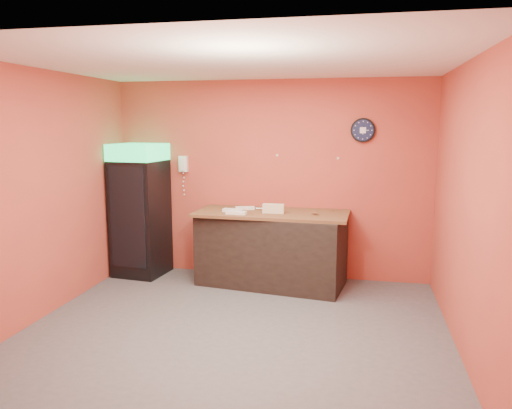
# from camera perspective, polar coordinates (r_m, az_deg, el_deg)

# --- Properties ---
(floor) EXTENTS (4.50, 4.50, 0.00)m
(floor) POSITION_cam_1_polar(r_m,az_deg,el_deg) (5.58, -2.21, -13.93)
(floor) COLOR #47474C
(floor) RESTS_ON ground
(back_wall) EXTENTS (4.50, 0.02, 2.80)m
(back_wall) POSITION_cam_1_polar(r_m,az_deg,el_deg) (7.13, 1.63, 2.85)
(back_wall) COLOR #B94834
(back_wall) RESTS_ON floor
(left_wall) EXTENTS (0.02, 4.00, 2.80)m
(left_wall) POSITION_cam_1_polar(r_m,az_deg,el_deg) (6.14, -23.14, 1.06)
(left_wall) COLOR #B94834
(left_wall) RESTS_ON floor
(right_wall) EXTENTS (0.02, 4.00, 2.80)m
(right_wall) POSITION_cam_1_polar(r_m,az_deg,el_deg) (5.13, 22.86, -0.41)
(right_wall) COLOR #B94834
(right_wall) RESTS_ON floor
(ceiling) EXTENTS (4.50, 4.00, 0.02)m
(ceiling) POSITION_cam_1_polar(r_m,az_deg,el_deg) (5.16, -2.41, 15.97)
(ceiling) COLOR white
(ceiling) RESTS_ON back_wall
(beverage_cooler) EXTENTS (0.74, 0.74, 1.91)m
(beverage_cooler) POSITION_cam_1_polar(r_m,az_deg,el_deg) (7.38, -13.19, -0.83)
(beverage_cooler) COLOR black
(beverage_cooler) RESTS_ON floor
(prep_counter) EXTENTS (2.04, 1.12, 0.97)m
(prep_counter) POSITION_cam_1_polar(r_m,az_deg,el_deg) (6.86, 1.79, -5.18)
(prep_counter) COLOR black
(prep_counter) RESTS_ON floor
(wall_clock) EXTENTS (0.33, 0.06, 0.33)m
(wall_clock) POSITION_cam_1_polar(r_m,az_deg,el_deg) (6.94, 12.12, 8.30)
(wall_clock) COLOR black
(wall_clock) RESTS_ON back_wall
(wall_phone) EXTENTS (0.13, 0.11, 0.23)m
(wall_phone) POSITION_cam_1_polar(r_m,az_deg,el_deg) (7.39, -8.32, 4.61)
(wall_phone) COLOR white
(wall_phone) RESTS_ON back_wall
(butcher_paper) EXTENTS (2.08, 0.97, 0.04)m
(butcher_paper) POSITION_cam_1_polar(r_m,az_deg,el_deg) (6.75, 1.81, -1.02)
(butcher_paper) COLOR brown
(butcher_paper) RESTS_ON prep_counter
(sub_roll_stack) EXTENTS (0.29, 0.11, 0.12)m
(sub_roll_stack) POSITION_cam_1_polar(r_m,az_deg,el_deg) (6.65, 2.01, -0.47)
(sub_roll_stack) COLOR beige
(sub_roll_stack) RESTS_ON butcher_paper
(wrapped_sandwich_left) EXTENTS (0.29, 0.13, 0.04)m
(wrapped_sandwich_left) POSITION_cam_1_polar(r_m,az_deg,el_deg) (6.75, -2.61, -0.67)
(wrapped_sandwich_left) COLOR silver
(wrapped_sandwich_left) RESTS_ON butcher_paper
(wrapped_sandwich_mid) EXTENTS (0.27, 0.13, 0.04)m
(wrapped_sandwich_mid) POSITION_cam_1_polar(r_m,az_deg,el_deg) (6.57, -2.26, -0.95)
(wrapped_sandwich_mid) COLOR silver
(wrapped_sandwich_mid) RESTS_ON butcher_paper
(wrapped_sandwich_right) EXTENTS (0.28, 0.17, 0.04)m
(wrapped_sandwich_right) POSITION_cam_1_polar(r_m,az_deg,el_deg) (6.93, -1.26, -0.41)
(wrapped_sandwich_right) COLOR silver
(wrapped_sandwich_right) RESTS_ON butcher_paper
(kitchen_tool) EXTENTS (0.06, 0.06, 0.06)m
(kitchen_tool) POSITION_cam_1_polar(r_m,az_deg,el_deg) (6.94, 1.14, -0.33)
(kitchen_tool) COLOR silver
(kitchen_tool) RESTS_ON butcher_paper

